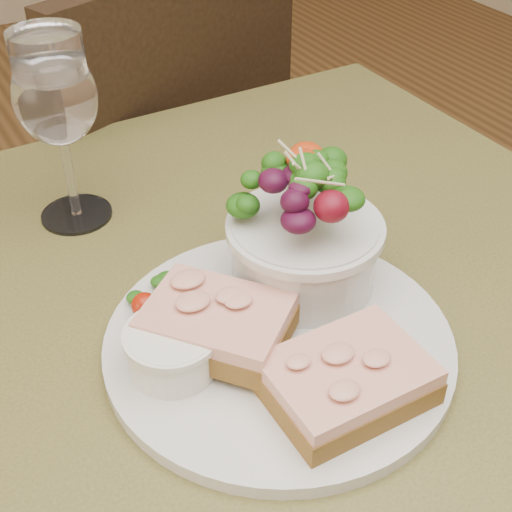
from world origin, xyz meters
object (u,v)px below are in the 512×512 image
chair_far (135,285)px  wine_glass (56,103)px  cafe_table (255,407)px  sandwich_front (347,379)px  ramekin (172,348)px  sandwich_back (217,323)px  salad_bowl (305,225)px  dinner_plate (279,343)px

chair_far → wine_glass: 0.73m
cafe_table → wine_glass: (-0.07, 0.23, 0.22)m
sandwich_front → ramekin: ramekin is taller
ramekin → wine_glass: wine_glass is taller
chair_far → sandwich_back: size_ratio=6.79×
cafe_table → salad_bowl: (0.06, 0.02, 0.17)m
dinner_plate → sandwich_front: (0.01, -0.07, 0.02)m
sandwich_front → wine_glass: 0.36m
salad_bowl → sandwich_back: bearing=-161.9°
wine_glass → ramekin: bearing=-91.6°
wine_glass → dinner_plate: bearing=-73.3°
ramekin → salad_bowl: bearing=14.8°
wine_glass → salad_bowl: bearing=-58.0°
dinner_plate → wine_glass: (-0.08, 0.26, 0.12)m
sandwich_front → cafe_table: bearing=98.0°
cafe_table → chair_far: bearing=80.8°
salad_bowl → chair_far: bearing=85.8°
chair_far → wine_glass: (-0.18, -0.40, 0.58)m
sandwich_back → sandwich_front: bearing=-6.9°
cafe_table → dinner_plate: (0.00, -0.03, 0.11)m
sandwich_front → salad_bowl: size_ratio=0.89×
cafe_table → ramekin: bearing=-166.9°
dinner_plate → sandwich_back: 0.06m
dinner_plate → salad_bowl: (0.05, 0.05, 0.07)m
sandwich_front → wine_glass: bearing=105.3°
chair_far → dinner_plate: (-0.10, -0.66, 0.46)m
dinner_plate → wine_glass: size_ratio=1.57×
cafe_table → dinner_plate: bearing=-83.9°
cafe_table → chair_far: chair_far is taller
cafe_table → ramekin: size_ratio=12.13×
chair_far → salad_bowl: 0.81m
chair_far → ramekin: 0.83m
ramekin → salad_bowl: salad_bowl is taller
sandwich_back → wine_glass: (-0.03, 0.24, 0.09)m
sandwich_front → salad_bowl: bearing=71.0°
chair_far → sandwich_front: chair_far is taller
sandwich_back → chair_far: bearing=128.5°
sandwich_front → sandwich_back: 0.11m
chair_far → ramekin: size_ratio=13.64×
dinner_plate → salad_bowl: size_ratio=2.17×
ramekin → salad_bowl: (0.14, 0.04, 0.04)m
cafe_table → salad_bowl: 0.18m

